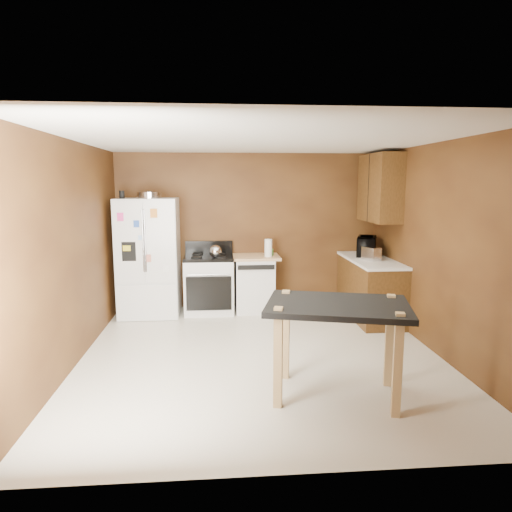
{
  "coord_description": "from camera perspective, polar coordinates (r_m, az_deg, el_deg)",
  "views": [
    {
      "loc": [
        -0.48,
        -5.14,
        2.03
      ],
      "look_at": [
        0.01,
        0.85,
        1.06
      ],
      "focal_mm": 32.0,
      "sensor_mm": 36.0,
      "label": 1
    }
  ],
  "objects": [
    {
      "name": "right_cabinets",
      "position": [
        7.1,
        14.42,
        -0.23
      ],
      "size": [
        0.63,
        1.58,
        2.45
      ],
      "color": "brown",
      "rests_on": "ground"
    },
    {
      "name": "kettle",
      "position": [
        6.98,
        -5.09,
        0.59
      ],
      "size": [
        0.19,
        0.19,
        0.19
      ],
      "primitive_type": "sphere",
      "color": "silver",
      "rests_on": "gas_range"
    },
    {
      "name": "wall_left",
      "position": [
        5.44,
        -21.97,
        0.26
      ],
      "size": [
        0.0,
        4.5,
        4.5
      ],
      "primitive_type": "plane",
      "rotation": [
        1.57,
        0.0,
        1.57
      ],
      "color": "brown",
      "rests_on": "ground"
    },
    {
      "name": "wall_right",
      "position": [
        5.8,
        21.76,
        0.78
      ],
      "size": [
        0.0,
        4.5,
        4.5
      ],
      "primitive_type": "plane",
      "rotation": [
        1.57,
        0.0,
        -1.57
      ],
      "color": "brown",
      "rests_on": "ground"
    },
    {
      "name": "wall_back",
      "position": [
        7.44,
        -0.98,
        3.13
      ],
      "size": [
        4.2,
        0.0,
        4.2
      ],
      "primitive_type": "plane",
      "rotation": [
        1.57,
        0.0,
        0.0
      ],
      "color": "brown",
      "rests_on": "ground"
    },
    {
      "name": "microwave",
      "position": [
        7.33,
        13.64,
        1.1
      ],
      "size": [
        0.5,
        0.59,
        0.27
      ],
      "primitive_type": "imported",
      "rotation": [
        0.0,
        0.0,
        1.18
      ],
      "color": "black",
      "rests_on": "right_cabinets"
    },
    {
      "name": "toaster",
      "position": [
        6.93,
        14.23,
        0.29
      ],
      "size": [
        0.25,
        0.3,
        0.19
      ],
      "primitive_type": "cube",
      "rotation": [
        0.0,
        0.0,
        0.41
      ],
      "color": "silver",
      "rests_on": "right_cabinets"
    },
    {
      "name": "roasting_pan",
      "position": [
        7.07,
        -13.16,
        7.43
      ],
      "size": [
        0.37,
        0.37,
        0.09
      ],
      "primitive_type": "cylinder",
      "color": "silver",
      "rests_on": "refrigerator"
    },
    {
      "name": "floor",
      "position": [
        5.54,
        0.61,
        -12.32
      ],
      "size": [
        4.5,
        4.5,
        0.0
      ],
      "primitive_type": "plane",
      "color": "beige",
      "rests_on": "ground"
    },
    {
      "name": "ceiling",
      "position": [
        5.18,
        0.66,
        14.37
      ],
      "size": [
        4.5,
        4.5,
        0.0
      ],
      "primitive_type": "plane",
      "rotation": [
        3.14,
        0.0,
        0.0
      ],
      "color": "white",
      "rests_on": "ground"
    },
    {
      "name": "refrigerator",
      "position": [
        7.17,
        -13.23,
        -0.16
      ],
      "size": [
        0.9,
        0.8,
        1.8
      ],
      "color": "white",
      "rests_on": "ground"
    },
    {
      "name": "pen_cup",
      "position": [
        7.01,
        -16.42,
        7.37
      ],
      "size": [
        0.08,
        0.08,
        0.11
      ],
      "primitive_type": "cylinder",
      "color": "black",
      "rests_on": "refrigerator"
    },
    {
      "name": "island",
      "position": [
        4.39,
        10.14,
        -7.54
      ],
      "size": [
        1.49,
        1.17,
        0.94
      ],
      "color": "black",
      "rests_on": "ground"
    },
    {
      "name": "green_canister",
      "position": [
        7.23,
        1.83,
        0.48
      ],
      "size": [
        0.12,
        0.12,
        0.1
      ],
      "primitive_type": "cylinder",
      "rotation": [
        0.0,
        0.0,
        0.4
      ],
      "color": "green",
      "rests_on": "dishwasher"
    },
    {
      "name": "dishwasher",
      "position": [
        7.28,
        -0.18,
        -3.37
      ],
      "size": [
        0.78,
        0.63,
        0.89
      ],
      "color": "white",
      "rests_on": "ground"
    },
    {
      "name": "wall_front",
      "position": [
        3.03,
        4.62,
        -5.75
      ],
      "size": [
        4.2,
        0.0,
        4.2
      ],
      "primitive_type": "plane",
      "rotation": [
        -1.57,
        0.0,
        0.0
      ],
      "color": "brown",
      "rests_on": "ground"
    },
    {
      "name": "paper_towel",
      "position": [
        7.1,
        1.55,
        1.02
      ],
      "size": [
        0.12,
        0.12,
        0.27
      ],
      "primitive_type": "cylinder",
      "rotation": [
        0.0,
        0.0,
        0.04
      ],
      "color": "white",
      "rests_on": "dishwasher"
    },
    {
      "name": "gas_range",
      "position": [
        7.23,
        -5.87,
        -3.42
      ],
      "size": [
        0.76,
        0.68,
        1.1
      ],
      "color": "white",
      "rests_on": "ground"
    }
  ]
}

